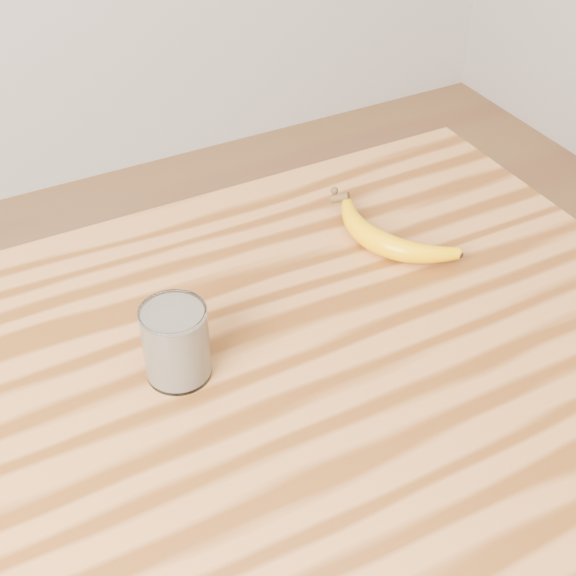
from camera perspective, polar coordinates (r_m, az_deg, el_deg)
name	(u,v)px	position (r m, az deg, el deg)	size (l,w,h in m)	color
table	(206,511)	(0.92, -5.85, -15.49)	(1.20, 0.80, 0.90)	#A86B34
smoothie_glass	(176,343)	(0.85, -7.97, -3.86)	(0.07, 0.07, 0.09)	white
banana	(380,243)	(1.03, 6.56, 3.18)	(0.09, 0.25, 0.03)	#ECA600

